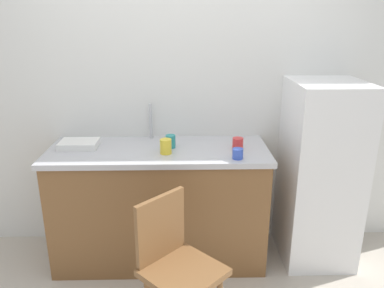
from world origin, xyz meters
The scene contains 11 objects.
back_wall centered at (0.00, 1.00, 1.29)m, with size 4.80×0.10×2.57m, color silver.
cabinet_base centered at (-0.17, 0.65, 0.44)m, with size 1.59×0.60×0.89m, color brown.
countertop centered at (-0.17, 0.65, 0.91)m, with size 1.63×0.64×0.04m, color #B7B7BC.
faucet centered at (-0.24, 0.90, 1.07)m, with size 0.02×0.02×0.28m, color #B7B7BC.
refrigerator centered at (1.07, 0.66, 0.71)m, with size 0.53×0.59×1.42m, color white.
chair centered at (-0.03, -0.15, 0.50)m, with size 0.57×0.57×0.89m.
dish_tray centered at (-0.76, 0.69, 0.95)m, with size 0.28×0.20×0.05m, color white.
cup_red centered at (0.42, 0.63, 0.97)m, with size 0.08×0.08×0.08m, color red.
cup_teal centered at (-0.08, 0.67, 0.98)m, with size 0.07×0.07×0.10m, color teal.
cup_blue centered at (0.39, 0.43, 0.97)m, with size 0.07×0.07×0.07m, color blue.
cup_yellow centered at (-0.11, 0.54, 0.98)m, with size 0.08×0.08×0.11m, color yellow.
Camera 1 is at (0.02, -2.01, 1.87)m, focal length 35.50 mm.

